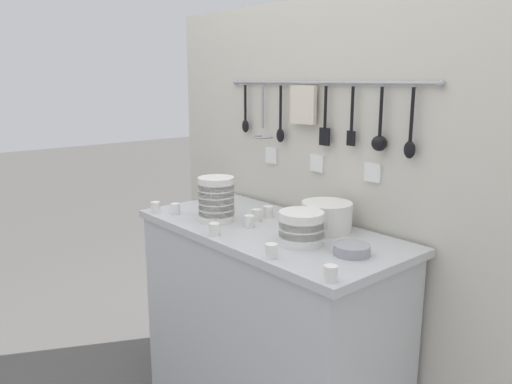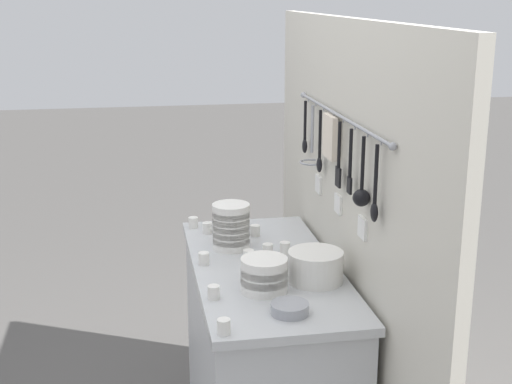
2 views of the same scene
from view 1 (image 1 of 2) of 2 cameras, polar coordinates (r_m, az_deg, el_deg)
counter at (r=2.11m, az=1.32°, el=-16.33°), size 1.11×0.52×0.94m
back_wall at (r=2.14m, az=7.25°, el=-3.25°), size 1.91×0.11×1.82m
bowl_stack_short_front at (r=1.73m, az=5.20°, el=-4.09°), size 0.16×0.16×0.11m
bowl_stack_wide_centre at (r=2.00m, az=-4.56°, el=-0.81°), size 0.14×0.14×0.18m
plate_stack at (r=1.90m, az=8.08°, el=-2.76°), size 0.19×0.19×0.11m
steel_mixing_bowl at (r=1.66m, az=10.96°, el=-6.45°), size 0.12×0.12×0.03m
cup_beside_plates at (r=2.18m, az=-11.42°, el=-1.70°), size 0.04×0.04×0.05m
cup_edge_near at (r=2.18m, az=-4.02°, el=-1.46°), size 0.04×0.04×0.05m
cup_edge_far at (r=2.01m, az=0.09°, el=-2.64°), size 0.04×0.04×0.05m
cup_front_left at (r=1.44m, az=8.52°, el=-9.17°), size 0.04×0.04×0.05m
cup_back_left at (r=1.60m, az=1.76°, el=-6.74°), size 0.04×0.04×0.05m
cup_front_right at (r=2.06m, az=1.39°, el=-2.27°), size 0.04×0.04×0.05m
cup_by_caddy at (r=1.83m, az=-4.79°, el=-4.27°), size 0.04×0.04×0.05m
cup_mid_row at (r=2.14m, az=-9.18°, el=-1.90°), size 0.04×0.04×0.05m
cup_back_right at (r=1.93m, az=-0.76°, el=-3.36°), size 0.04×0.04×0.05m
cup_centre at (r=2.16m, az=-5.49°, el=-1.64°), size 0.04×0.04×0.05m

